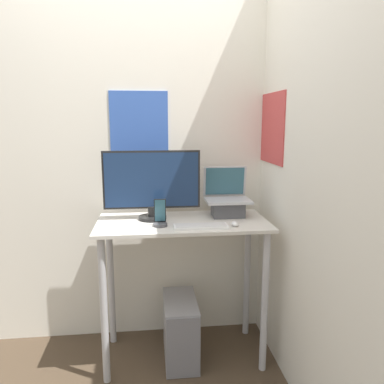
% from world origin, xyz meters
% --- Properties ---
extents(ground_plane, '(12.00, 12.00, 0.00)m').
position_xyz_m(ground_plane, '(0.00, 0.00, 0.00)').
color(ground_plane, '#473828').
extents(wall_back, '(6.00, 0.06, 2.60)m').
position_xyz_m(wall_back, '(-0.00, 0.60, 1.30)').
color(wall_back, silver).
rests_on(wall_back, ground_plane).
extents(wall_side_right, '(0.06, 6.00, 2.60)m').
position_xyz_m(wall_side_right, '(0.61, 0.00, 1.30)').
color(wall_side_right, silver).
rests_on(wall_side_right, ground_plane).
extents(desk, '(1.04, 0.51, 0.90)m').
position_xyz_m(desk, '(0.00, 0.26, 0.72)').
color(desk, beige).
rests_on(desk, ground_plane).
extents(laptop, '(0.28, 0.23, 0.31)m').
position_xyz_m(laptop, '(0.30, 0.36, 0.99)').
color(laptop, '#4C4C51').
rests_on(laptop, desk).
extents(monitor, '(0.59, 0.17, 0.43)m').
position_xyz_m(monitor, '(-0.18, 0.32, 1.12)').
color(monitor, black).
rests_on(monitor, desk).
extents(keyboard, '(0.31, 0.11, 0.02)m').
position_xyz_m(keyboard, '(0.09, 0.10, 0.91)').
color(keyboard, white).
rests_on(keyboard, desk).
extents(mouse, '(0.04, 0.06, 0.03)m').
position_xyz_m(mouse, '(0.29, 0.11, 0.92)').
color(mouse, white).
rests_on(mouse, desk).
extents(cell_phone, '(0.08, 0.08, 0.16)m').
position_xyz_m(cell_phone, '(-0.14, 0.16, 0.95)').
color(cell_phone, '#4C4C51').
rests_on(cell_phone, desk).
extents(computer_tower, '(0.20, 0.41, 0.40)m').
position_xyz_m(computer_tower, '(-0.02, 0.22, 0.20)').
color(computer_tower, gray).
rests_on(computer_tower, ground_plane).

